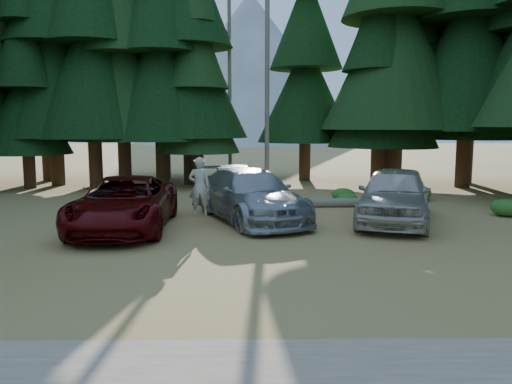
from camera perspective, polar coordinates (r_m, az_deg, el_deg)
ground at (r=12.26m, az=-0.21°, el=-7.45°), size 160.00×160.00×0.00m
forest_belt_north at (r=27.03m, az=-0.49°, el=0.81°), size 36.00×7.00×22.00m
snag_front at (r=26.51m, az=1.28°, el=13.67°), size 0.24×0.24×12.00m
snag_back at (r=27.93m, az=-3.02°, el=11.30°), size 0.20×0.20×10.00m
mountain_peak at (r=100.56m, az=-2.18°, el=13.00°), size 48.00×50.00×28.00m
red_pickup at (r=15.86m, az=-14.81°, el=-1.27°), size 2.89×5.94×1.63m
silver_minivan_center at (r=16.79m, az=-0.61°, el=-0.37°), size 4.46×6.40×1.72m
silver_minivan_right at (r=16.97m, az=15.57°, el=-0.32°), size 3.86×5.90×1.87m
frisbee_player at (r=16.04m, az=-6.47°, el=0.62°), size 0.71×0.48×1.90m
log_left at (r=23.14m, az=-13.61°, el=-0.22°), size 3.63×0.46×0.26m
log_mid at (r=22.16m, az=-3.05°, el=-0.37°), size 2.37×2.19×0.25m
log_right at (r=19.84m, az=8.45°, el=-1.22°), size 5.48×0.54×0.35m
shrub_far_left at (r=21.56m, az=-14.78°, el=-0.49°), size 0.91×0.91×0.50m
shrub_left at (r=21.78m, az=-3.27°, el=-0.06°), size 1.06×1.06×0.58m
shrub_center_left at (r=20.40m, az=-4.16°, el=-0.65°), size 0.99×0.99×0.54m
shrub_center_right at (r=20.35m, az=10.43°, el=-0.84°), size 0.90×0.90×0.50m
shrub_right at (r=21.57m, az=9.94°, el=-0.28°), size 1.00×1.00×0.55m
shrub_far_right at (r=22.64m, az=17.97°, el=-0.06°), size 1.16×1.16×0.64m
shrub_edge_east at (r=19.81m, az=26.75°, el=-1.60°), size 1.10×1.10×0.61m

